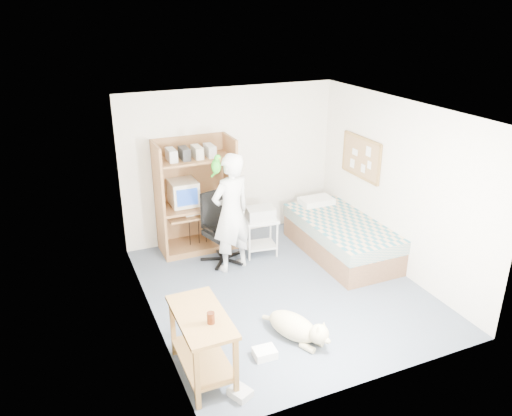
% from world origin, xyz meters
% --- Properties ---
extents(floor, '(4.00, 4.00, 0.00)m').
position_xyz_m(floor, '(0.00, 0.00, 0.00)').
color(floor, '#495363').
rests_on(floor, ground).
extents(wall_back, '(3.60, 0.02, 2.50)m').
position_xyz_m(wall_back, '(0.00, 2.00, 1.25)').
color(wall_back, silver).
rests_on(wall_back, floor).
extents(wall_right, '(0.02, 4.00, 2.50)m').
position_xyz_m(wall_right, '(1.80, 0.00, 1.25)').
color(wall_right, silver).
rests_on(wall_right, floor).
extents(wall_left, '(0.02, 4.00, 2.50)m').
position_xyz_m(wall_left, '(-1.80, 0.00, 1.25)').
color(wall_left, silver).
rests_on(wall_left, floor).
extents(ceiling, '(3.60, 4.00, 0.02)m').
position_xyz_m(ceiling, '(0.00, 0.00, 2.50)').
color(ceiling, white).
rests_on(ceiling, wall_back).
extents(computer_hutch, '(1.20, 0.63, 1.80)m').
position_xyz_m(computer_hutch, '(-0.70, 1.74, 0.82)').
color(computer_hutch, brown).
rests_on(computer_hutch, floor).
extents(bed, '(1.02, 2.02, 0.66)m').
position_xyz_m(bed, '(1.30, 0.62, 0.29)').
color(bed, brown).
rests_on(bed, floor).
extents(side_desk, '(0.50, 1.00, 0.75)m').
position_xyz_m(side_desk, '(-1.55, -1.20, 0.49)').
color(side_desk, brown).
rests_on(side_desk, floor).
extents(corkboard, '(0.04, 0.94, 0.66)m').
position_xyz_m(corkboard, '(1.77, 0.90, 1.45)').
color(corkboard, '#8F6340').
rests_on(corkboard, wall_right).
extents(office_chair, '(0.61, 0.62, 1.07)m').
position_xyz_m(office_chair, '(-0.50, 1.16, 0.38)').
color(office_chair, black).
rests_on(office_chair, floor).
extents(person, '(0.75, 0.60, 1.79)m').
position_xyz_m(person, '(-0.44, 0.85, 0.89)').
color(person, silver).
rests_on(person, floor).
extents(parrot, '(0.13, 0.23, 0.36)m').
position_xyz_m(parrot, '(-0.63, 0.87, 1.63)').
color(parrot, '#1A8713').
rests_on(parrot, person).
extents(dog, '(0.57, 0.94, 0.37)m').
position_xyz_m(dog, '(-0.36, -1.06, 0.16)').
color(dog, tan).
rests_on(dog, floor).
extents(printer_cart, '(0.56, 0.47, 0.61)m').
position_xyz_m(printer_cart, '(0.13, 1.10, 0.40)').
color(printer_cart, silver).
rests_on(printer_cart, floor).
extents(printer, '(0.46, 0.37, 0.18)m').
position_xyz_m(printer, '(0.13, 1.10, 0.70)').
color(printer, '#ABABA6').
rests_on(printer, printer_cart).
extents(crt_monitor, '(0.41, 0.44, 0.39)m').
position_xyz_m(crt_monitor, '(-0.89, 1.75, 0.96)').
color(crt_monitor, beige).
rests_on(crt_monitor, computer_hutch).
extents(keyboard, '(0.45, 0.17, 0.03)m').
position_xyz_m(keyboard, '(-0.71, 1.58, 0.67)').
color(keyboard, beige).
rests_on(keyboard, computer_hutch).
extents(pencil_cup, '(0.08, 0.08, 0.12)m').
position_xyz_m(pencil_cup, '(-0.31, 1.65, 0.82)').
color(pencil_cup, yellow).
rests_on(pencil_cup, computer_hutch).
extents(drink_glass, '(0.08, 0.08, 0.12)m').
position_xyz_m(drink_glass, '(-1.50, -1.37, 0.81)').
color(drink_glass, '#3B1709').
rests_on(drink_glass, side_desk).
extents(floor_box_a, '(0.26, 0.21, 0.10)m').
position_xyz_m(floor_box_a, '(-0.83, -1.21, 0.05)').
color(floor_box_a, white).
rests_on(floor_box_a, floor).
extents(floor_box_b, '(0.25, 0.27, 0.08)m').
position_xyz_m(floor_box_b, '(-1.31, -1.66, 0.04)').
color(floor_box_b, '#B7B7B2').
rests_on(floor_box_b, floor).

